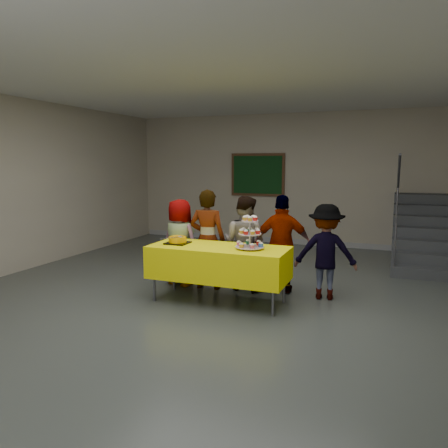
# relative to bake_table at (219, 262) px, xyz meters

# --- Properties ---
(room_shell) EXTENTS (10.00, 10.04, 3.02)m
(room_shell) POSITION_rel_bake_table_xyz_m (0.13, -0.39, 1.57)
(room_shell) COLOR #4C514C
(room_shell) RESTS_ON ground
(bake_table) EXTENTS (1.88, 0.78, 0.77)m
(bake_table) POSITION_rel_bake_table_xyz_m (0.00, 0.00, 0.00)
(bake_table) COLOR #595960
(bake_table) RESTS_ON ground
(cupcake_stand) EXTENTS (0.38, 0.38, 0.44)m
(cupcake_stand) POSITION_rel_bake_table_xyz_m (0.44, -0.01, 0.40)
(cupcake_stand) COLOR silver
(cupcake_stand) RESTS_ON bake_table
(bear_cake) EXTENTS (0.32, 0.36, 0.12)m
(bear_cake) POSITION_rel_bake_table_xyz_m (-0.61, -0.01, 0.27)
(bear_cake) COLOR black
(bear_cake) RESTS_ON bake_table
(schoolchild_a) EXTENTS (0.73, 0.56, 1.34)m
(schoolchild_a) POSITION_rel_bake_table_xyz_m (-0.88, 0.58, 0.11)
(schoolchild_a) COLOR slate
(schoolchild_a) RESTS_ON ground
(schoolchild_b) EXTENTS (0.58, 0.41, 1.50)m
(schoolchild_b) POSITION_rel_bake_table_xyz_m (-0.40, 0.54, 0.19)
(schoolchild_b) COLOR slate
(schoolchild_b) RESTS_ON ground
(schoolchild_c) EXTENTS (0.76, 0.63, 1.41)m
(schoolchild_c) POSITION_rel_bake_table_xyz_m (0.13, 0.70, 0.15)
(schoolchild_c) COLOR slate
(schoolchild_c) RESTS_ON ground
(schoolchild_d) EXTENTS (0.88, 0.46, 1.44)m
(schoolchild_d) POSITION_rel_bake_table_xyz_m (0.70, 0.73, 0.16)
(schoolchild_d) COLOR slate
(schoolchild_d) RESTS_ON ground
(schoolchild_e) EXTENTS (0.91, 0.60, 1.33)m
(schoolchild_e) POSITION_rel_bake_table_xyz_m (1.33, 0.69, 0.11)
(schoolchild_e) COLOR slate
(schoolchild_e) RESTS_ON ground
(staircase) EXTENTS (1.30, 2.40, 2.04)m
(staircase) POSITION_rel_bake_table_xyz_m (2.82, 3.72, -0.07)
(staircase) COLOR #424447
(staircase) RESTS_ON ground
(noticeboard) EXTENTS (1.30, 0.05, 1.00)m
(noticeboard) POSITION_rel_bake_table_xyz_m (-0.86, 4.56, 1.04)
(noticeboard) COLOR #472B16
(noticeboard) RESTS_ON ground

